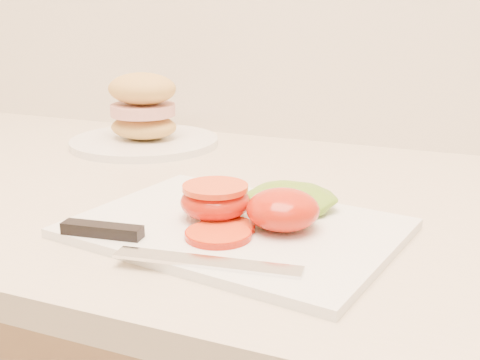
% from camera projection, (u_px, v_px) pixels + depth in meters
% --- Properties ---
extents(cutting_board, '(0.36, 0.28, 0.01)m').
position_uv_depth(cutting_board, '(236.00, 228.00, 0.63)').
color(cutting_board, white).
rests_on(cutting_board, counter).
extents(tomato_half_dome, '(0.08, 0.08, 0.04)m').
position_uv_depth(tomato_half_dome, '(283.00, 209.00, 0.61)').
color(tomato_half_dome, red).
rests_on(tomato_half_dome, cutting_board).
extents(tomato_half_cut, '(0.08, 0.08, 0.04)m').
position_uv_depth(tomato_half_cut, '(215.00, 200.00, 0.64)').
color(tomato_half_cut, red).
rests_on(tomato_half_cut, cutting_board).
extents(tomato_slice_0, '(0.06, 0.06, 0.01)m').
position_uv_depth(tomato_slice_0, '(218.00, 234.00, 0.59)').
color(tomato_slice_0, '#FB511B').
rests_on(tomato_slice_0, cutting_board).
extents(tomato_slice_1, '(0.06, 0.06, 0.01)m').
position_uv_depth(tomato_slice_1, '(226.00, 227.00, 0.61)').
color(tomato_slice_1, '#FB511B').
rests_on(tomato_slice_1, cutting_board).
extents(lettuce_leaf_0, '(0.11, 0.08, 0.02)m').
position_uv_depth(lettuce_leaf_0, '(291.00, 199.00, 0.67)').
color(lettuce_leaf_0, '#6BA12A').
rests_on(lettuce_leaf_0, cutting_board).
extents(knife, '(0.25, 0.06, 0.01)m').
position_uv_depth(knife, '(140.00, 242.00, 0.57)').
color(knife, silver).
rests_on(knife, cutting_board).
extents(sandwich_plate, '(0.25, 0.25, 0.12)m').
position_uv_depth(sandwich_plate, '(144.00, 120.00, 1.00)').
color(sandwich_plate, white).
rests_on(sandwich_plate, counter).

